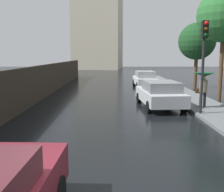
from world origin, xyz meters
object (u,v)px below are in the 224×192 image
(car_white_mid_road, at_px, (145,79))
(pedestrian_with_umbrella_near, at_px, (204,80))
(car_silver_far_ahead, at_px, (161,94))
(street_tree_near, at_px, (198,42))
(traffic_light, at_px, (205,50))

(car_white_mid_road, relative_size, pedestrian_with_umbrella_near, 2.30)
(car_white_mid_road, relative_size, car_silver_far_ahead, 0.95)
(street_tree_near, bearing_deg, car_white_mid_road, 172.06)
(car_white_mid_road, bearing_deg, traffic_light, -84.92)
(pedestrian_with_umbrella_near, height_order, traffic_light, traffic_light)
(car_white_mid_road, bearing_deg, pedestrian_with_umbrella_near, -80.54)
(pedestrian_with_umbrella_near, bearing_deg, car_silver_far_ahead, 173.36)
(car_silver_far_ahead, relative_size, pedestrian_with_umbrella_near, 2.43)
(pedestrian_with_umbrella_near, xyz_separation_m, street_tree_near, (2.30, 8.51, 2.31))
(car_silver_far_ahead, distance_m, street_tree_near, 9.50)
(pedestrian_with_umbrella_near, xyz_separation_m, traffic_light, (-0.55, -1.37, 1.46))
(car_white_mid_road, distance_m, street_tree_near, 5.16)
(car_white_mid_road, height_order, traffic_light, traffic_light)
(traffic_light, bearing_deg, pedestrian_with_umbrella_near, 68.20)
(car_silver_far_ahead, bearing_deg, street_tree_near, 56.64)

